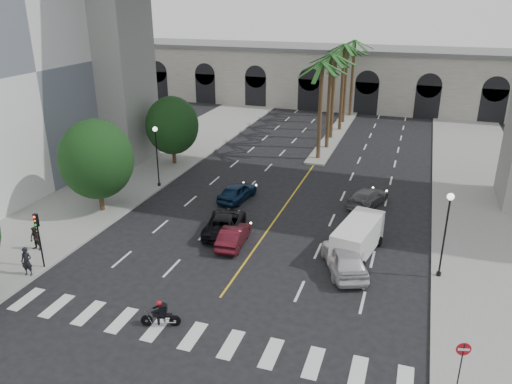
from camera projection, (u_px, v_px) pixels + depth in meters
name	position (u px, v px, depth m)	size (l,w,h in m)	color
ground	(205.00, 318.00, 25.66)	(140.00, 140.00, 0.00)	black
sidewalk_left	(117.00, 186.00, 43.26)	(8.00, 100.00, 0.15)	gray
sidewalk_right	(493.00, 235.00, 34.44)	(8.00, 100.00, 0.15)	gray
median	(335.00, 134.00, 59.12)	(2.00, 24.00, 0.20)	gray
pier_building	(357.00, 77.00, 72.57)	(71.00, 10.50, 8.50)	beige
palm_a	(322.00, 68.00, 46.98)	(3.20, 3.20, 10.30)	#47331E
palm_b	(331.00, 60.00, 50.37)	(3.20, 3.20, 10.60)	#47331E
palm_c	(335.00, 60.00, 54.16)	(3.20, 3.20, 10.10)	#47331E
palm_d	(344.00, 49.00, 57.31)	(3.20, 3.20, 10.90)	#47331E
palm_e	(347.00, 50.00, 61.08)	(3.20, 3.20, 10.40)	#47331E
palm_f	(355.00, 45.00, 64.42)	(3.20, 3.20, 10.70)	#47331E
street_tree_mid	(96.00, 159.00, 36.74)	(5.44, 5.44, 7.21)	#382616
street_tree_far	(172.00, 125.00, 47.43)	(5.04, 5.04, 6.68)	#382616
lamp_post_left_far	(157.00, 151.00, 41.92)	(0.40, 0.40, 5.35)	black
lamp_post_right	(446.00, 228.00, 28.17)	(0.40, 0.40, 5.35)	black
traffic_signal_far	(38.00, 232.00, 29.37)	(0.25, 0.18, 3.65)	black
motorcycle_rider	(162.00, 315.00, 24.86)	(1.97, 0.75, 1.46)	black
car_a	(344.00, 258.00, 29.81)	(2.04, 5.06, 1.72)	silver
car_b	(234.00, 236.00, 32.95)	(1.42, 4.06, 1.34)	#440D16
car_c	(225.00, 223.00, 34.69)	(2.36, 5.13, 1.43)	black
car_d	(368.00, 197.00, 39.24)	(1.88, 4.62, 1.34)	slate
car_e	(237.00, 192.00, 40.15)	(1.74, 4.33, 1.47)	#0D213D
cargo_van	(357.00, 237.00, 31.49)	(2.86, 5.47, 2.22)	white
pedestrian_a	(27.00, 261.00, 29.04)	(0.65, 0.43, 1.78)	black
pedestrian_b	(36.00, 239.00, 31.94)	(0.78, 0.61, 1.60)	black
do_not_enter_sign	(462.00, 357.00, 20.24)	(0.60, 0.19, 2.51)	black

